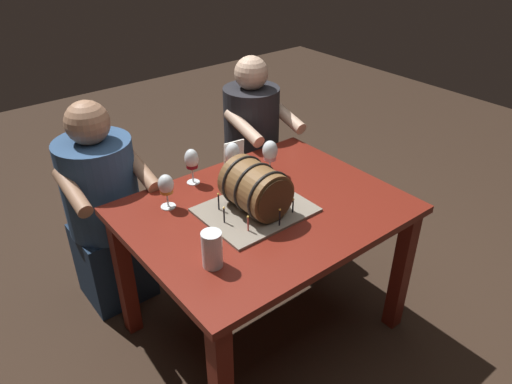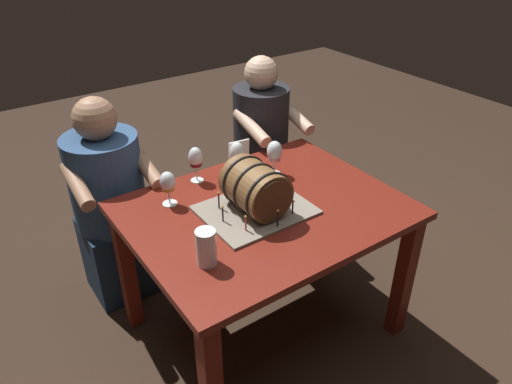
% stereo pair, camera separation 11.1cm
% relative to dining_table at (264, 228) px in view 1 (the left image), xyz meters
% --- Properties ---
extents(ground_plane, '(8.00, 8.00, 0.00)m').
position_rel_dining_table_xyz_m(ground_plane, '(0.00, 0.00, -0.62)').
color(ground_plane, '#332319').
extents(dining_table, '(1.19, 0.93, 0.74)m').
position_rel_dining_table_xyz_m(dining_table, '(0.00, 0.00, 0.00)').
color(dining_table, maroon).
rests_on(dining_table, ground).
extents(barrel_cake, '(0.46, 0.37, 0.23)m').
position_rel_dining_table_xyz_m(barrel_cake, '(-0.05, -0.00, 0.22)').
color(barrel_cake, gray).
rests_on(barrel_cake, dining_table).
extents(wine_glass_white, '(0.07, 0.07, 0.19)m').
position_rel_dining_table_xyz_m(wine_glass_white, '(0.05, 0.31, 0.23)').
color(wine_glass_white, white).
rests_on(wine_glass_white, dining_table).
extents(wine_glass_rose, '(0.08, 0.08, 0.18)m').
position_rel_dining_table_xyz_m(wine_glass_rose, '(0.22, 0.23, 0.23)').
color(wine_glass_rose, white).
rests_on(wine_glass_rose, dining_table).
extents(wine_glass_amber, '(0.07, 0.07, 0.16)m').
position_rel_dining_table_xyz_m(wine_glass_amber, '(-0.33, 0.27, 0.22)').
color(wine_glass_amber, white).
rests_on(wine_glass_amber, dining_table).
extents(wine_glass_red, '(0.07, 0.07, 0.18)m').
position_rel_dining_table_xyz_m(wine_glass_red, '(-0.13, 0.38, 0.23)').
color(wine_glass_red, white).
rests_on(wine_glass_red, dining_table).
extents(beer_pint, '(0.08, 0.08, 0.15)m').
position_rel_dining_table_xyz_m(beer_pint, '(-0.40, -0.19, 0.18)').
color(beer_pint, white).
rests_on(beer_pint, dining_table).
extents(menu_card, '(0.11, 0.03, 0.16)m').
position_rel_dining_table_xyz_m(menu_card, '(0.10, 0.36, 0.19)').
color(menu_card, silver).
rests_on(menu_card, dining_table).
extents(person_seated_left, '(0.41, 0.48, 1.14)m').
position_rel_dining_table_xyz_m(person_seated_left, '(-0.48, 0.70, -0.08)').
color(person_seated_left, '#1B2D46').
rests_on(person_seated_left, ground).
extents(person_seated_right, '(0.38, 0.47, 1.17)m').
position_rel_dining_table_xyz_m(person_seated_right, '(0.48, 0.70, -0.08)').
color(person_seated_right, black).
rests_on(person_seated_right, ground).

